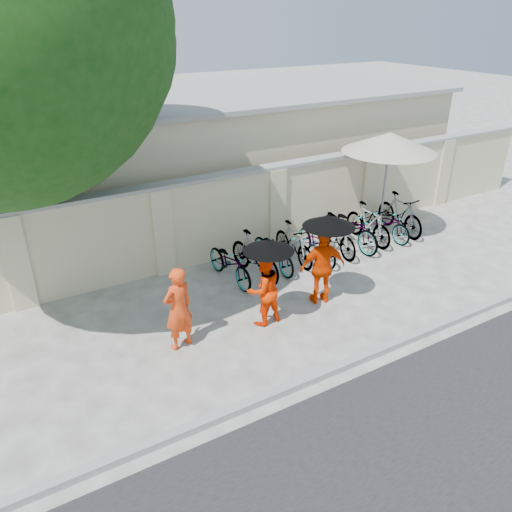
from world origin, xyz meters
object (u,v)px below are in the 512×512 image
monk_right (323,267)px  patio_umbrella (390,143)px  monk_left (178,309)px  monk_center (264,289)px

monk_right → patio_umbrella: patio_umbrella is taller
monk_left → monk_center: monk_left is taller
patio_umbrella → monk_left: bearing=-164.1°
monk_center → monk_right: size_ratio=0.91×
monk_left → patio_umbrella: 6.91m
monk_right → patio_umbrella: bearing=-135.2°
monk_left → monk_center: (1.68, -0.09, -0.06)m
monk_center → patio_umbrella: 5.44m
monk_center → patio_umbrella: bearing=-162.5°
monk_left → monk_right: (3.10, -0.04, 0.01)m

